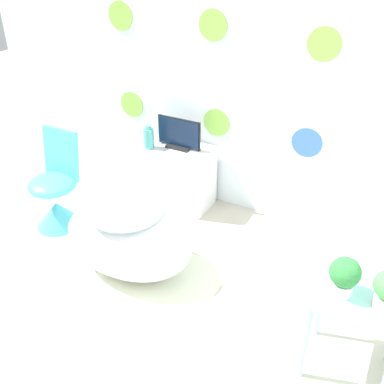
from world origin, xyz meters
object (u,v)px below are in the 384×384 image
object	(u,v)px
chair	(56,198)
vase	(149,138)
potted_plant_left	(345,275)
bathtub	(128,238)
tv	(179,135)

from	to	relation	value
chair	vase	world-z (taller)	chair
chair	potted_plant_left	xyz separation A→B (m)	(2.36, -0.34, 0.42)
chair	vase	xyz separation A→B (m)	(0.52, 0.66, 0.39)
chair	vase	bearing A→B (deg)	51.93
bathtub	tv	distance (m)	1.05
chair	tv	world-z (taller)	tv
vase	potted_plant_left	world-z (taller)	potted_plant_left
tv	bathtub	bearing A→B (deg)	-83.34
chair	vase	distance (m)	0.92
vase	potted_plant_left	distance (m)	2.10
tv	potted_plant_left	size ratio (longest dim) A/B	1.75
vase	bathtub	bearing A→B (deg)	-67.86
bathtub	chair	xyz separation A→B (m)	(-0.85, 0.18, -0.01)
chair	tv	size ratio (longest dim) A/B	2.04
chair	potted_plant_left	size ratio (longest dim) A/B	3.57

